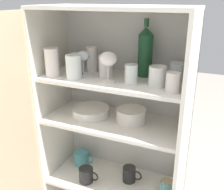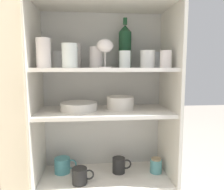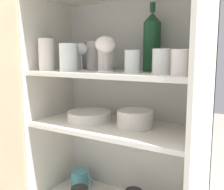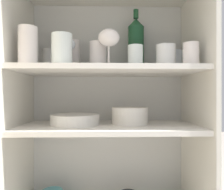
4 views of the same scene
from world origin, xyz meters
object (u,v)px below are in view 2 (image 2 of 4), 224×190
object	(u,v)px
plate_stack_white	(79,106)
coffee_mug_primary	(80,176)
storage_jar	(156,165)
wine_bottle	(125,46)
mixing_bowl_large	(120,102)

from	to	relation	value
plate_stack_white	coffee_mug_primary	size ratio (longest dim) A/B	1.71
coffee_mug_primary	storage_jar	xyz separation A→B (m)	(0.46, 0.09, -0.00)
wine_bottle	storage_jar	world-z (taller)	wine_bottle
wine_bottle	mixing_bowl_large	distance (m)	0.34
wine_bottle	mixing_bowl_large	xyz separation A→B (m)	(-0.04, -0.08, -0.33)
wine_bottle	storage_jar	size ratio (longest dim) A/B	3.27
plate_stack_white	coffee_mug_primary	world-z (taller)	plate_stack_white
mixing_bowl_large	storage_jar	size ratio (longest dim) A/B	1.76
wine_bottle	coffee_mug_primary	world-z (taller)	wine_bottle
wine_bottle	coffee_mug_primary	bearing A→B (deg)	-147.17
wine_bottle	mixing_bowl_large	bearing A→B (deg)	-115.22
storage_jar	plate_stack_white	bearing A→B (deg)	-179.90
plate_stack_white	coffee_mug_primary	xyz separation A→B (m)	(0.00, -0.09, -0.38)
wine_bottle	coffee_mug_primary	distance (m)	0.80
wine_bottle	coffee_mug_primary	size ratio (longest dim) A/B	2.40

